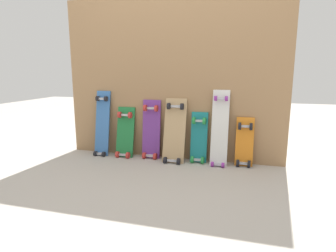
{
  "coord_description": "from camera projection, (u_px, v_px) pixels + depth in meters",
  "views": [
    {
      "loc": [
        0.78,
        -2.87,
        0.95
      ],
      "look_at": [
        0.0,
        -0.07,
        0.38
      ],
      "focal_mm": 30.41,
      "sensor_mm": 36.0,
      "label": 1
    }
  ],
  "objects": [
    {
      "name": "skateboard_orange",
      "position": [
        244.0,
        145.0,
        2.85
      ],
      "size": [
        0.18,
        0.15,
        0.55
      ],
      "color": "orange",
      "rests_on": "ground"
    },
    {
      "name": "skateboard_purple",
      "position": [
        151.0,
        132.0,
        3.1
      ],
      "size": [
        0.2,
        0.15,
        0.7
      ],
      "color": "#6B338C",
      "rests_on": "ground"
    },
    {
      "name": "skateboard_teal",
      "position": [
        199.0,
        140.0,
        2.96
      ],
      "size": [
        0.17,
        0.16,
        0.58
      ],
      "color": "#197A7F",
      "rests_on": "ground"
    },
    {
      "name": "skateboard_natural",
      "position": [
        174.0,
        134.0,
        2.97
      ],
      "size": [
        0.23,
        0.24,
        0.73
      ],
      "color": "tan",
      "rests_on": "ground"
    },
    {
      "name": "skateboard_blue",
      "position": [
        102.0,
        126.0,
        3.21
      ],
      "size": [
        0.16,
        0.2,
        0.79
      ],
      "color": "#386BAD",
      "rests_on": "ground"
    },
    {
      "name": "plywood_wall_panel",
      "position": [
        172.0,
        80.0,
        3.0
      ],
      "size": [
        2.38,
        0.04,
        1.71
      ],
      "primitive_type": "cube",
      "color": "#99724C",
      "rests_on": "ground"
    },
    {
      "name": "skateboard_green",
      "position": [
        125.0,
        135.0,
        3.16
      ],
      "size": [
        0.2,
        0.19,
        0.61
      ],
      "color": "#1E7238",
      "rests_on": "ground"
    },
    {
      "name": "ground_plane",
      "position": [
        170.0,
        159.0,
        3.1
      ],
      "size": [
        12.0,
        12.0,
        0.0
      ],
      "primitive_type": "plane",
      "color": "#B2AAA0"
    },
    {
      "name": "skateboard_white",
      "position": [
        220.0,
        132.0,
        2.86
      ],
      "size": [
        0.17,
        0.21,
        0.83
      ],
      "color": "silver",
      "rests_on": "ground"
    }
  ]
}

